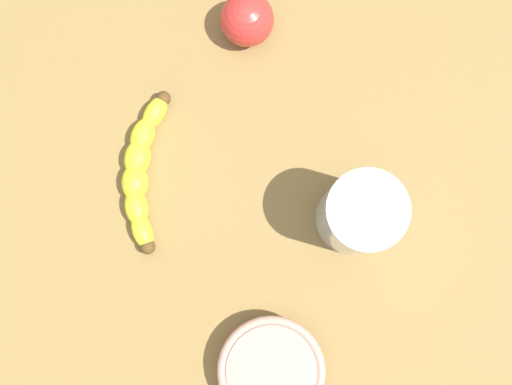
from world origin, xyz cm
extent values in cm
cube|color=olive|center=(0.00, 0.00, 1.50)|extent=(120.00, 120.00, 3.00)
ellipsoid|color=yellow|center=(16.24, -3.01, 4.68)|extent=(4.26, 5.37, 2.53)
ellipsoid|color=yellow|center=(14.69, -0.26, 4.68)|extent=(5.11, 5.58, 2.94)
ellipsoid|color=yellow|center=(12.70, 2.20, 4.68)|extent=(5.72, 5.75, 3.36)
ellipsoid|color=yellow|center=(10.31, 4.27, 4.68)|extent=(5.82, 5.51, 3.36)
ellipsoid|color=yellow|center=(7.60, 5.91, 4.68)|extent=(5.56, 4.74, 2.94)
ellipsoid|color=yellow|center=(4.65, 7.06, 4.68)|extent=(5.27, 3.76, 2.53)
sphere|color=#513819|center=(17.12, -4.96, 4.68)|extent=(1.96, 1.96, 1.96)
sphere|color=#513819|center=(2.60, 7.66, 4.68)|extent=(1.96, 1.96, 1.96)
cylinder|color=silver|center=(-9.75, -15.57, 9.44)|extent=(9.42, 9.42, 12.87)
cylinder|color=#F7C667|center=(-9.75, -15.57, 8.93)|extent=(8.92, 8.92, 11.35)
cylinder|color=tan|center=(-18.68, 3.93, 5.11)|extent=(11.01, 11.01, 4.21)
torus|color=tan|center=(-18.68, 3.93, 6.61)|extent=(13.17, 13.17, 1.20)
sphere|color=red|center=(18.75, -19.62, 6.51)|extent=(7.01, 7.01, 7.01)
camera|label=1|loc=(-7.64, -1.81, 86.22)|focal=45.25mm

